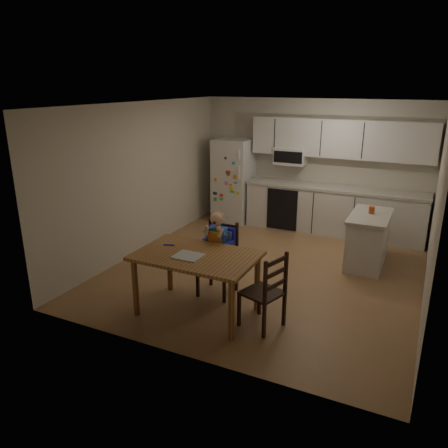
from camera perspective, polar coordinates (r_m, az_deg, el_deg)
room at (r=6.93m, az=7.21°, el=5.04°), size 4.52×5.01×2.51m
refrigerator at (r=9.09m, az=1.24°, el=5.73°), size 0.72×0.70×1.70m
kitchen_run at (r=8.55m, az=14.15°, el=4.57°), size 3.37×0.62×2.15m
kitchen_island at (r=7.28m, az=18.28°, el=-1.92°), size 0.59×1.12×0.83m
red_cup at (r=7.21m, az=18.74°, el=1.74°), size 0.09×0.09×0.11m
dining_table at (r=5.39m, az=-3.62°, el=-5.01°), size 1.48×0.95×0.79m
napkin at (r=5.29m, az=-4.70°, el=-4.18°), size 0.33×0.29×0.01m
toddler_spoon at (r=5.66m, az=-7.32°, el=-2.71°), size 0.12×0.06×0.02m
chair_booster at (r=5.89m, az=-0.68°, el=-2.68°), size 0.44×0.44×1.17m
chair_side at (r=5.12m, az=5.86°, el=-8.25°), size 0.53×0.53×0.95m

